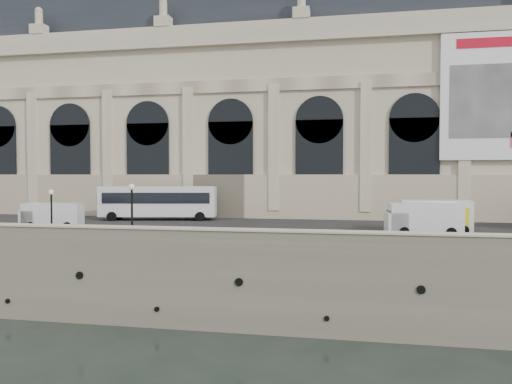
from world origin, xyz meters
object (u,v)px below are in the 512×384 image
van_b (49,216)px  lamp_right (132,212)px  bus_left (158,201)px  van_c (420,219)px  lamp_left (52,214)px  box_truck (430,216)px

van_b → lamp_right: (11.08, -6.29, 0.93)m
bus_left → lamp_right: 16.74m
van_b → bus_left: bearing=56.1°
bus_left → van_b: 11.89m
van_c → lamp_right: (-21.76, -7.50, 0.79)m
lamp_left → van_b: bearing=124.7°
lamp_right → box_truck: bearing=23.2°
lamp_right → lamp_left: bearing=-179.3°
van_b → van_c: van_c is taller
box_truck → lamp_right: size_ratio=1.62×
van_c → lamp_left: bearing=-165.1°
box_truck → lamp_right: 24.96m
bus_left → van_c: size_ratio=2.09×
bus_left → lamp_left: size_ratio=3.35×
van_c → box_truck: (1.17, 2.34, 0.05)m
lamp_left → van_c: bearing=14.9°
van_c → box_truck: size_ratio=0.88×
bus_left → box_truck: 28.12m
bus_left → van_c: 27.62m
van_c → box_truck: box_truck is taller
bus_left → lamp_right: bearing=-74.5°
bus_left → van_b: (-6.62, -9.84, -0.87)m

